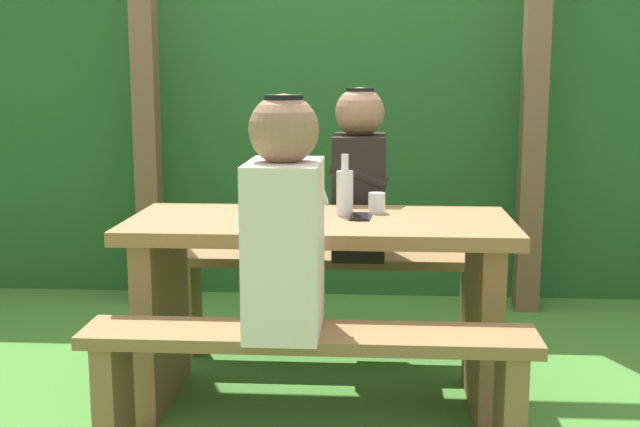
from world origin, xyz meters
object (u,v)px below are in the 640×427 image
bench_near (308,370)px  person_white_shirt (285,224)px  picnic_table (320,278)px  cell_phone (361,217)px  person_black_coat (359,179)px  drinking_glass (377,203)px  bottle_left (345,191)px  bench_far (328,283)px

bench_near → person_white_shirt: 0.47m
picnic_table → person_white_shirt: 0.61m
cell_phone → person_black_coat: bearing=96.1°
picnic_table → person_black_coat: bearing=76.0°
cell_phone → drinking_glass: bearing=68.1°
bench_near → bottle_left: size_ratio=6.11×
bench_far → person_white_shirt: (-0.07, -1.07, 0.46)m
bench_far → bottle_left: 0.66m
picnic_table → cell_phone: bearing=7.6°
bottle_left → cell_phone: bearing=-42.6°
drinking_glass → cell_phone: bearing=-116.2°
bench_near → person_white_shirt: size_ratio=1.95×
picnic_table → bench_far: size_ratio=1.00×
picnic_table → bench_far: (0.00, 0.54, -0.16)m
bench_near → person_black_coat: person_black_coat is taller
person_white_shirt → bottle_left: person_white_shirt is taller
person_black_coat → drinking_glass: (0.07, -0.39, -0.04)m
person_black_coat → cell_phone: bearing=-88.2°
picnic_table → drinking_glass: 0.36m
person_white_shirt → cell_phone: bearing=68.3°
picnic_table → person_white_shirt: bearing=-97.6°
bench_far → person_black_coat: person_black_coat is taller
picnic_table → bench_near: 0.56m
bottle_left → cell_phone: bottle_left is taller
person_white_shirt → bottle_left: 0.63m
drinking_glass → cell_phone: drinking_glass is taller
person_black_coat → cell_phone: 0.52m
bench_near → cell_phone: cell_phone is taller
drinking_glass → bottle_left: bearing=-152.5°
picnic_table → person_white_shirt: size_ratio=1.95×
cell_phone → person_white_shirt: bearing=-107.5°
person_black_coat → bottle_left: size_ratio=3.14×
bottle_left → person_white_shirt: bearing=-104.6°
bench_near → bottle_left: bottle_left is taller
person_black_coat → drinking_glass: 0.40m
bench_near → drinking_glass: bearing=72.9°
picnic_table → bench_near: bearing=-90.0°
picnic_table → cell_phone: cell_phone is taller
bench_near → drinking_glass: size_ratio=18.26×
bottle_left → cell_phone: size_ratio=1.64×
picnic_table → bottle_left: 0.33m
bench_far → cell_phone: 0.66m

